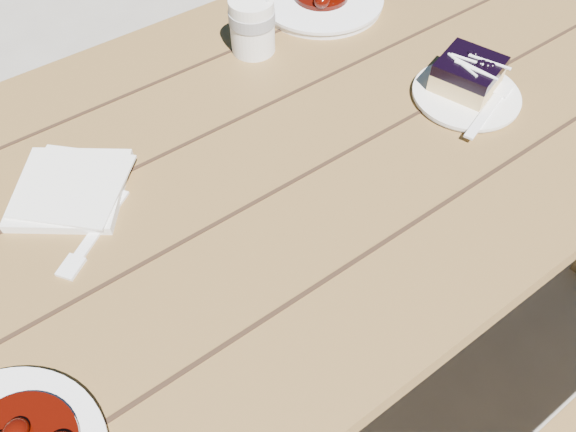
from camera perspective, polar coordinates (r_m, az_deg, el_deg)
ground at (r=1.49m, az=-1.53°, el=-13.99°), size 60.00×60.00×0.00m
picnic_table at (r=0.99m, az=-2.25°, el=0.12°), size 2.00×1.55×0.75m
dessert_plate at (r=1.00m, az=17.62°, el=11.57°), size 0.17×0.17×0.01m
blueberry_cake at (r=0.99m, az=17.82°, el=13.62°), size 0.12×0.12×0.05m
fork_dessert at (r=0.96m, az=19.31°, el=9.65°), size 0.16×0.08×0.00m
coffee_cup at (r=1.04m, az=-3.65°, el=18.74°), size 0.08×0.08×0.10m
napkin_stack at (r=0.86m, az=-21.22°, el=2.58°), size 0.21×0.21×0.01m
fork_table at (r=0.81m, az=-18.42°, el=-0.73°), size 0.15×0.11×0.00m
second_plate at (r=1.18m, az=3.34°, el=21.00°), size 0.24×0.24×0.02m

